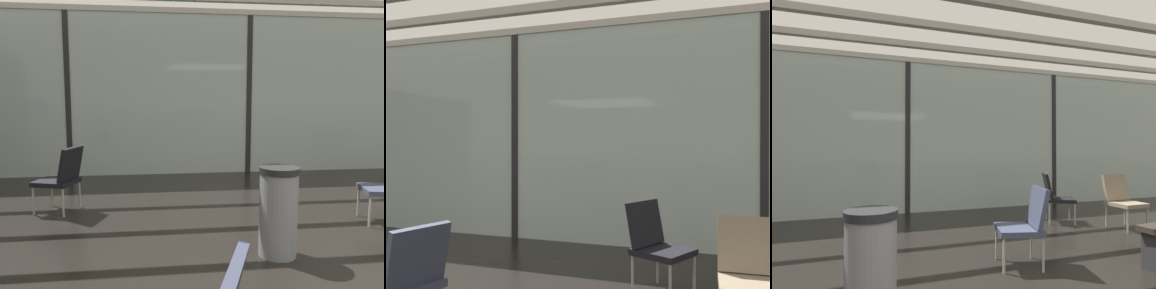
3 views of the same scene
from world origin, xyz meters
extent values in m
cube|color=#A3B7B2|center=(0.00, 5.20, 1.55)|extent=(14.00, 0.08, 3.10)
cube|color=black|center=(-3.50, 5.20, 1.55)|extent=(0.10, 0.12, 3.10)
cube|color=black|center=(0.00, 5.20, 1.55)|extent=(0.10, 0.12, 3.10)
cube|color=#B7B2A8|center=(0.00, 4.26, 3.15)|extent=(13.72, 0.12, 0.10)
cube|color=#B7B2A8|center=(0.00, 5.20, 3.15)|extent=(13.72, 0.12, 0.10)
ellipsoid|color=silver|center=(-1.00, 9.60, 1.90)|extent=(11.88, 3.79, 3.79)
sphere|color=black|center=(-4.26, 7.86, 2.18)|extent=(0.28, 0.28, 0.28)
sphere|color=black|center=(-3.36, 7.86, 2.18)|extent=(0.28, 0.28, 0.28)
sphere|color=black|center=(-2.46, 7.86, 2.18)|extent=(0.28, 0.28, 0.28)
sphere|color=black|center=(-1.56, 7.86, 2.18)|extent=(0.28, 0.28, 0.28)
sphere|color=black|center=(-0.66, 7.86, 2.18)|extent=(0.28, 0.28, 0.28)
cube|color=#33384C|center=(0.77, 1.92, 0.40)|extent=(0.58, 0.58, 0.06)
cylinder|color=gray|center=(0.62, 2.17, 0.18)|extent=(0.03, 0.03, 0.37)
cylinder|color=gray|center=(0.51, 1.76, 0.18)|extent=(0.03, 0.03, 0.37)
cube|color=black|center=(-3.24, 2.86, 0.40)|extent=(0.61, 0.61, 0.06)
cube|color=black|center=(-3.04, 2.79, 0.65)|extent=(0.29, 0.50, 0.44)
cylinder|color=gray|center=(-3.37, 3.13, 0.18)|extent=(0.03, 0.03, 0.37)
cylinder|color=gray|center=(-3.51, 2.73, 0.18)|extent=(0.03, 0.03, 0.37)
cylinder|color=gray|center=(-2.98, 2.99, 0.18)|extent=(0.03, 0.03, 0.37)
cylinder|color=gray|center=(-3.12, 2.59, 0.18)|extent=(0.03, 0.03, 0.37)
cylinder|color=slate|center=(-0.83, 1.14, 0.40)|extent=(0.36, 0.36, 0.80)
cylinder|color=black|center=(-0.83, 1.14, 0.83)|extent=(0.38, 0.38, 0.06)
camera|label=1|loc=(-2.08, -2.19, 1.50)|focal=35.16mm
camera|label=2|loc=(3.04, -0.56, 1.46)|focal=39.24mm
camera|label=3|loc=(-0.90, -1.15, 1.29)|focal=28.72mm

